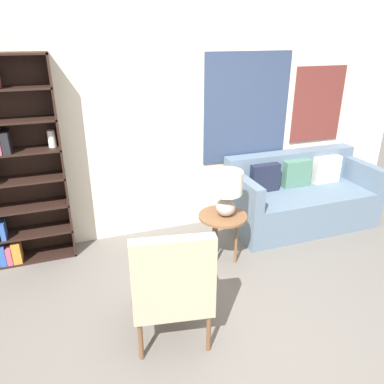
# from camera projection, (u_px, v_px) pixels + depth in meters

# --- Properties ---
(ground_plane) EXTENTS (14.00, 14.00, 0.00)m
(ground_plane) POSITION_uv_depth(u_px,v_px,m) (239.00, 342.00, 2.95)
(ground_plane) COLOR #66605B
(wall_back) EXTENTS (6.40, 0.08, 2.70)m
(wall_back) POSITION_uv_depth(u_px,v_px,m) (169.00, 119.00, 4.18)
(wall_back) COLOR silver
(wall_back) RESTS_ON ground_plane
(armchair) EXTENTS (0.68, 0.69, 1.00)m
(armchair) POSITION_uv_depth(u_px,v_px,m) (172.00, 284.00, 2.74)
(armchair) COLOR brown
(armchair) RESTS_ON ground_plane
(couch) EXTENTS (1.78, 0.83, 0.87)m
(couch) POSITION_uv_depth(u_px,v_px,m) (299.00, 198.00, 4.68)
(couch) COLOR slate
(couch) RESTS_ON ground_plane
(side_table) EXTENTS (0.49, 0.49, 0.55)m
(side_table) POSITION_uv_depth(u_px,v_px,m) (223.00, 221.00, 3.80)
(side_table) COLOR brown
(side_table) RESTS_ON ground_plane
(table_lamp) EXTENTS (0.31, 0.31, 0.47)m
(table_lamp) POSITION_uv_depth(u_px,v_px,m) (226.00, 189.00, 3.66)
(table_lamp) COLOR #A59E93
(table_lamp) RESTS_ON side_table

